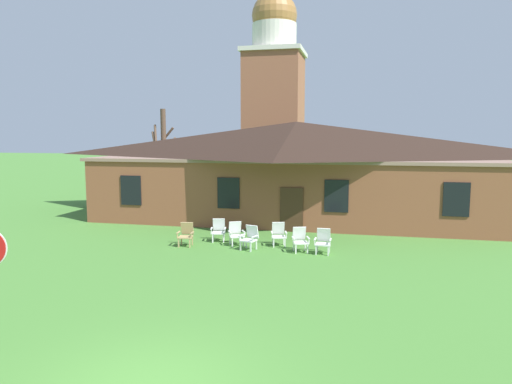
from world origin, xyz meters
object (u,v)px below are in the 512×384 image
Objects in this scene: lawn_chair_by_porch at (186,234)px; lawn_chair_near_door at (219,230)px; lawn_chair_right_end at (279,234)px; lawn_chair_under_eave at (323,241)px; lawn_chair_left_end at (236,233)px; lawn_chair_far_side at (300,239)px; lawn_chair_middle at (250,237)px.

lawn_chair_by_porch is 1.00× the size of lawn_chair_near_door.
lawn_chair_under_eave is at bearing -25.24° from lawn_chair_right_end.
lawn_chair_left_end is 1.00× the size of lawn_chair_far_side.
lawn_chair_by_porch and lawn_chair_under_eave have the same top height.
lawn_chair_far_side is at bearing 175.20° from lawn_chair_under_eave.
lawn_chair_left_end is 1.00× the size of lawn_chair_under_eave.
lawn_chair_by_porch and lawn_chair_far_side have the same top height.
lawn_chair_near_door is at bearing 145.63° from lawn_chair_middle.
lawn_chair_middle is at bearing -34.37° from lawn_chair_near_door.
lawn_chair_near_door is at bearing 174.93° from lawn_chair_right_end.
lawn_chair_right_end is at bearing 140.46° from lawn_chair_far_side.
lawn_chair_left_end is at bearing 168.45° from lawn_chair_far_side.
lawn_chair_by_porch and lawn_chair_right_end have the same top height.
lawn_chair_near_door and lawn_chair_under_eave have the same top height.
lawn_chair_near_door is at bearing 46.35° from lawn_chair_by_porch.
lawn_chair_by_porch is 2.05m from lawn_chair_left_end.
lawn_chair_far_side is 0.91m from lawn_chair_under_eave.
lawn_chair_by_porch is 1.00× the size of lawn_chair_far_side.
lawn_chair_near_door is 1.00× the size of lawn_chair_left_end.
lawn_chair_near_door is (1.05, 1.10, 0.00)m from lawn_chair_by_porch.
lawn_chair_left_end is 1.00× the size of lawn_chair_right_end.
lawn_chair_middle and lawn_chair_right_end have the same top height.
lawn_chair_under_eave is (1.90, -0.89, 0.00)m from lawn_chair_right_end.
lawn_chair_near_door is 1.00× the size of lawn_chair_far_side.
lawn_chair_middle is (0.76, -0.64, 0.00)m from lawn_chair_left_end.
lawn_chair_middle is (1.66, -1.13, 0.00)m from lawn_chair_near_door.
lawn_chair_middle and lawn_chair_far_side have the same top height.
lawn_chair_right_end is 1.00× the size of lawn_chair_far_side.
lawn_chair_right_end is at bearing 42.03° from lawn_chair_middle.
lawn_chair_right_end is (3.71, 0.87, 0.00)m from lawn_chair_by_porch.
lawn_chair_by_porch and lawn_chair_near_door have the same top height.
lawn_chair_middle is 1.00× the size of lawn_chair_far_side.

